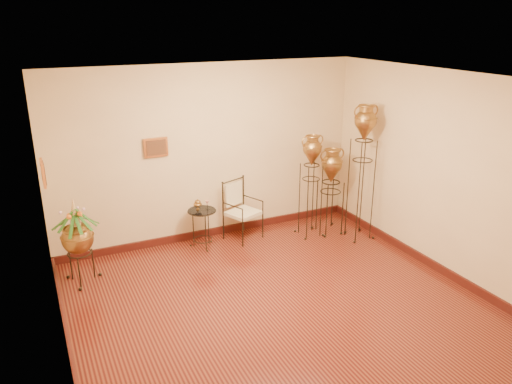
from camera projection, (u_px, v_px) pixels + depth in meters
name	position (u px, v px, depth m)	size (l,w,h in m)	color
ground	(282.00, 310.00, 6.19)	(5.00, 5.00, 0.00)	maroon
room_shell	(284.00, 177.00, 5.62)	(5.02, 5.02, 2.81)	beige
amphora_tall	(362.00, 171.00, 7.88)	(0.47, 0.47, 2.20)	#2D2416
amphora_mid	(311.00, 185.00, 8.06)	(0.45, 0.45, 1.71)	#2D2416
amphora_short	(330.00, 190.00, 8.23)	(0.54, 0.54, 1.46)	#2D2416
planter_urn	(77.00, 235.00, 6.63)	(0.83, 0.83, 1.25)	#2D2416
armchair	(243.00, 211.00, 8.03)	(0.69, 0.67, 0.97)	#2D2416
side_table	(202.00, 228.00, 7.78)	(0.43, 0.43, 0.79)	#2D2416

